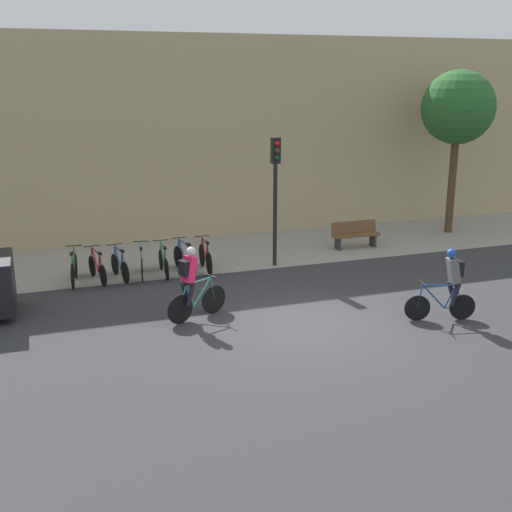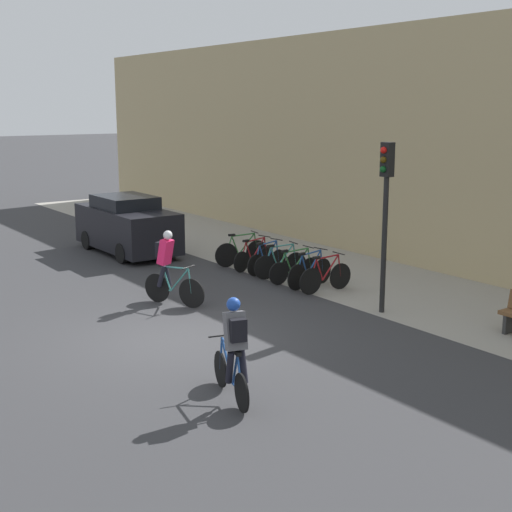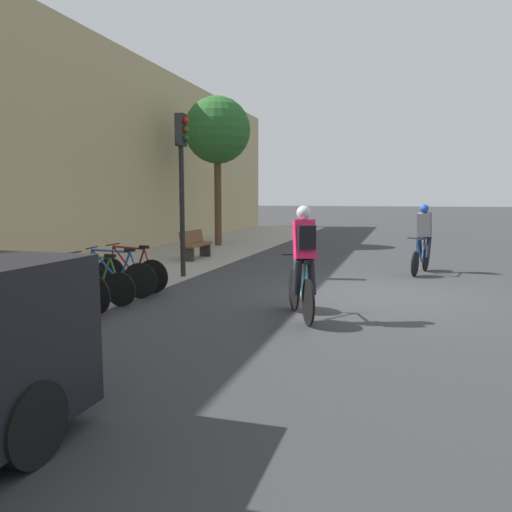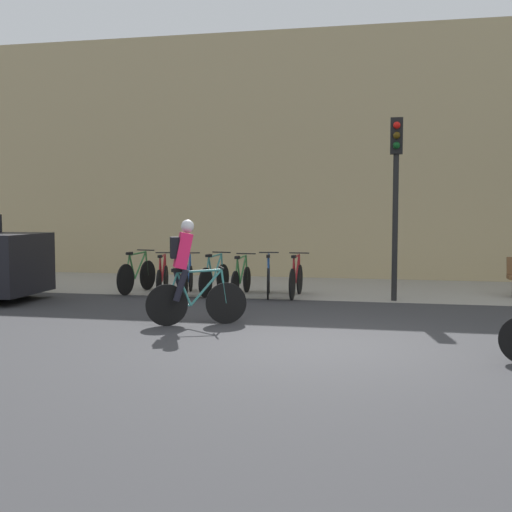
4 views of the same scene
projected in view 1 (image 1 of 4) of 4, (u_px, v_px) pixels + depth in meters
ground at (304, 324)px, 15.00m from camera, size 200.00×200.00×0.00m
kerb_strip at (223, 252)px, 21.15m from camera, size 44.00×4.50×0.01m
building_facade at (202, 138)px, 22.52m from camera, size 44.00×0.60×7.01m
cyclist_pink at (191, 282)px, 15.04m from camera, size 1.59×0.76×1.80m
cyclist_grey at (450, 282)px, 15.04m from camera, size 1.66×0.62×1.75m
parked_bike_0 at (74, 269)px, 17.88m from camera, size 0.46×1.72×0.99m
parked_bike_1 at (97, 268)px, 18.09m from camera, size 0.49×1.64×0.94m
parked_bike_2 at (120, 266)px, 18.29m from camera, size 0.46×1.55×0.94m
parked_bike_3 at (142, 263)px, 18.48m from camera, size 0.46×1.61×0.97m
parked_bike_4 at (164, 262)px, 18.68m from camera, size 0.46×1.68×0.94m
parked_bike_5 at (185, 259)px, 18.87m from camera, size 0.46×1.69×0.98m
parked_bike_6 at (205, 257)px, 19.07m from camera, size 0.46×1.66×0.98m
traffic_light_pole at (275, 179)px, 18.98m from camera, size 0.26×0.30×3.89m
bench at (355, 234)px, 21.63m from camera, size 1.65×0.44×0.89m
street_tree_0 at (458, 108)px, 22.72m from camera, size 2.60×2.60×5.85m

